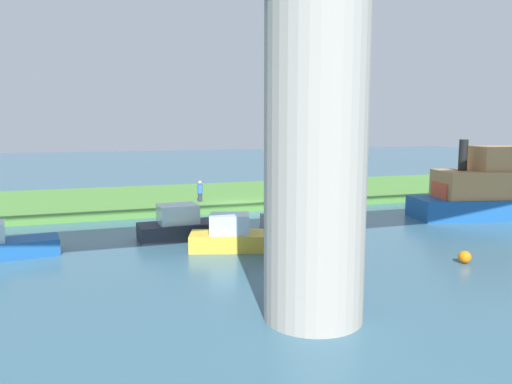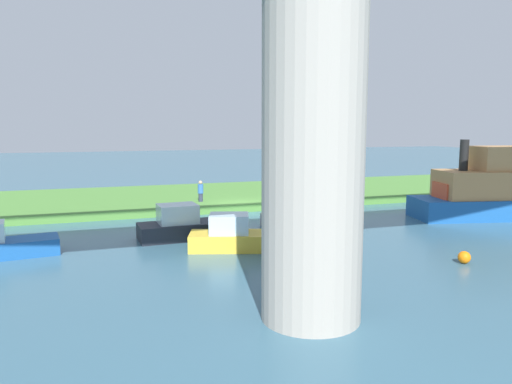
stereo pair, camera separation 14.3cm
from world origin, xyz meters
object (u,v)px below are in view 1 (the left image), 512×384
mooring_post (361,189)px  marker_buoy (465,257)px  bridge_pylon (316,137)px  person_on_bank (200,191)px  skiff_small (240,237)px  pontoon_yellow (188,226)px  motorboat_red (301,216)px  riverboat_paddlewheel (495,189)px

mooring_post → marker_buoy: 16.24m
bridge_pylon → person_on_bank: bridge_pylon is taller
person_on_bank → skiff_small: bearing=87.0°
person_on_bank → mooring_post: bearing=178.4°
person_on_bank → pontoon_yellow: (2.34, 7.97, -0.59)m
person_on_bank → pontoon_yellow: bearing=73.6°
motorboat_red → skiff_small: 5.98m
riverboat_paddlewheel → skiff_small: size_ratio=1.90×
motorboat_red → skiff_small: size_ratio=0.92×
bridge_pylon → riverboat_paddlewheel: bridge_pylon is taller
person_on_bank → motorboat_red: 8.24m
mooring_post → riverboat_paddlewheel: 9.27m
skiff_small → riverboat_paddlewheel: bearing=-172.3°
motorboat_red → marker_buoy: bearing=110.0°
bridge_pylon → person_on_bank: bearing=-92.7°
bridge_pylon → skiff_small: bearing=-92.3°
person_on_bank → riverboat_paddlewheel: 18.28m
person_on_bank → pontoon_yellow: person_on_bank is taller
riverboat_paddlewheel → person_on_bank: bearing=-28.0°
bridge_pylon → riverboat_paddlewheel: (-17.01, -10.32, -3.42)m
riverboat_paddlewheel → skiff_small: (16.69, 2.26, -1.16)m
person_on_bank → marker_buoy: (-7.29, 15.88, -0.95)m
mooring_post → pontoon_yellow: pontoon_yellow is taller
mooring_post → motorboat_red: motorboat_red is taller
riverboat_paddlewheel → motorboat_red: 12.17m
pontoon_yellow → marker_buoy: 12.48m
skiff_small → pontoon_yellow: pontoon_yellow is taller
riverboat_paddlewheel → marker_buoy: 11.55m
pontoon_yellow → mooring_post: bearing=-152.0°
person_on_bank → riverboat_paddlewheel: bearing=152.0°
riverboat_paddlewheel → mooring_post: bearing=-63.3°
skiff_small → marker_buoy: bearing=147.3°
mooring_post → motorboat_red: size_ratio=0.17×
riverboat_paddlewheel → marker_buoy: (8.83, 7.29, -1.48)m
bridge_pylon → riverboat_paddlewheel: bearing=-148.8°
bridge_pylon → marker_buoy: 10.00m
bridge_pylon → pontoon_yellow: bridge_pylon is taller
person_on_bank → pontoon_yellow: 8.32m
bridge_pylon → mooring_post: (-12.86, -18.56, -4.26)m
skiff_small → marker_buoy: size_ratio=10.12×
skiff_small → pontoon_yellow: bearing=-58.3°
mooring_post → pontoon_yellow: (14.32, 7.62, -0.28)m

